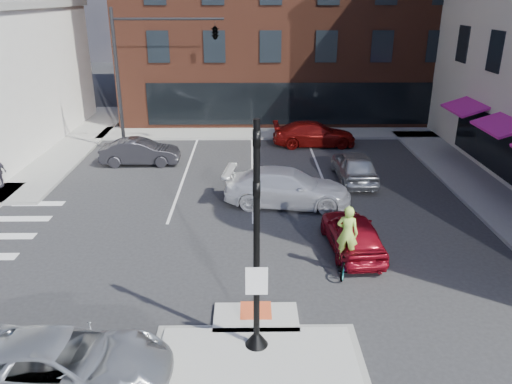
{
  "coord_description": "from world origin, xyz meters",
  "views": [
    {
      "loc": [
        -0.15,
        -10.22,
        8.6
      ],
      "look_at": [
        0.06,
        6.44,
        2.0
      ],
      "focal_mm": 35.0,
      "sensor_mm": 36.0,
      "label": 1
    }
  ],
  "objects_px": {
    "silver_suv": "(61,365)",
    "white_pickup": "(288,187)",
    "bg_car_silver": "(354,166)",
    "cyclist": "(346,250)",
    "bg_car_dark": "(140,152)",
    "bg_car_red": "(314,134)",
    "red_sedan": "(353,233)"
  },
  "relations": [
    {
      "from": "cyclist",
      "to": "bg_car_dark",
      "type": "bearing_deg",
      "value": -33.09
    },
    {
      "from": "silver_suv",
      "to": "red_sedan",
      "type": "bearing_deg",
      "value": -48.44
    },
    {
      "from": "bg_car_silver",
      "to": "cyclist",
      "type": "distance_m",
      "value": 8.95
    },
    {
      "from": "white_pickup",
      "to": "bg_car_dark",
      "type": "distance_m",
      "value": 9.49
    },
    {
      "from": "bg_car_dark",
      "to": "bg_car_red",
      "type": "relative_size",
      "value": 0.84
    },
    {
      "from": "bg_car_silver",
      "to": "cyclist",
      "type": "height_order",
      "value": "cyclist"
    },
    {
      "from": "white_pickup",
      "to": "bg_car_red",
      "type": "distance_m",
      "value": 9.48
    },
    {
      "from": "white_pickup",
      "to": "bg_car_silver",
      "type": "distance_m",
      "value": 4.62
    },
    {
      "from": "silver_suv",
      "to": "cyclist",
      "type": "xyz_separation_m",
      "value": [
        7.5,
        5.27,
        0.09
      ]
    },
    {
      "from": "silver_suv",
      "to": "white_pickup",
      "type": "relative_size",
      "value": 0.92
    },
    {
      "from": "bg_car_dark",
      "to": "red_sedan",
      "type": "bearing_deg",
      "value": -137.14
    },
    {
      "from": "silver_suv",
      "to": "cyclist",
      "type": "bearing_deg",
      "value": -53.37
    },
    {
      "from": "white_pickup",
      "to": "bg_car_dark",
      "type": "relative_size",
      "value": 1.31
    },
    {
      "from": "bg_car_dark",
      "to": "bg_car_silver",
      "type": "xyz_separation_m",
      "value": [
        11.09,
        -2.72,
        0.06
      ]
    },
    {
      "from": "red_sedan",
      "to": "cyclist",
      "type": "relative_size",
      "value": 1.74
    },
    {
      "from": "bg_car_red",
      "to": "silver_suv",
      "type": "bearing_deg",
      "value": 156.84
    },
    {
      "from": "silver_suv",
      "to": "bg_car_silver",
      "type": "distance_m",
      "value": 16.92
    },
    {
      "from": "white_pickup",
      "to": "bg_car_silver",
      "type": "bearing_deg",
      "value": -41.7
    },
    {
      "from": "silver_suv",
      "to": "cyclist",
      "type": "relative_size",
      "value": 2.16
    },
    {
      "from": "red_sedan",
      "to": "white_pickup",
      "type": "relative_size",
      "value": 0.74
    },
    {
      "from": "bg_car_silver",
      "to": "bg_car_red",
      "type": "distance_m",
      "value": 6.33
    },
    {
      "from": "bg_car_dark",
      "to": "cyclist",
      "type": "bearing_deg",
      "value": -142.5
    },
    {
      "from": "bg_car_silver",
      "to": "cyclist",
      "type": "xyz_separation_m",
      "value": [
        -2.0,
        -8.73,
        0.04
      ]
    },
    {
      "from": "silver_suv",
      "to": "bg_car_silver",
      "type": "xyz_separation_m",
      "value": [
        9.5,
        14.0,
        0.05
      ]
    },
    {
      "from": "cyclist",
      "to": "white_pickup",
      "type": "bearing_deg",
      "value": -56.7
    },
    {
      "from": "red_sedan",
      "to": "bg_car_dark",
      "type": "xyz_separation_m",
      "value": [
        -9.59,
        10.0,
        -0.01
      ]
    },
    {
      "from": "bg_car_silver",
      "to": "cyclist",
      "type": "relative_size",
      "value": 1.88
    },
    {
      "from": "white_pickup",
      "to": "bg_car_dark",
      "type": "height_order",
      "value": "white_pickup"
    },
    {
      "from": "silver_suv",
      "to": "white_pickup",
      "type": "xyz_separation_m",
      "value": [
        5.98,
        11.0,
        0.09
      ]
    },
    {
      "from": "silver_suv",
      "to": "bg_car_silver",
      "type": "relative_size",
      "value": 1.15
    },
    {
      "from": "silver_suv",
      "to": "red_sedan",
      "type": "distance_m",
      "value": 10.45
    },
    {
      "from": "red_sedan",
      "to": "cyclist",
      "type": "xyz_separation_m",
      "value": [
        -0.5,
        -1.45,
        0.1
      ]
    }
  ]
}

